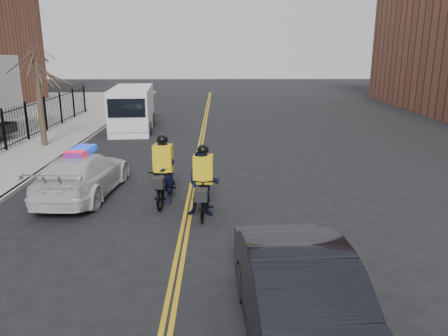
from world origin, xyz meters
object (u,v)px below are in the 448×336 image
cargo_van (132,110)px  cyclist_near (164,180)px  cyclist_far (203,188)px  dark_sedan (303,304)px  police_cruiser (83,174)px

cargo_van → cyclist_near: 13.23m
cyclist_far → cargo_van: bearing=111.5°
dark_sedan → police_cruiser: bearing=122.8°
cargo_van → cyclist_far: bearing=-76.6°
dark_sedan → cargo_van: bearing=104.1°
dark_sedan → cyclist_near: (-3.05, 7.01, -0.05)m
police_cruiser → dark_sedan: bearing=130.9°
police_cruiser → cyclist_far: 4.45m
police_cruiser → cargo_van: 12.02m
cyclist_far → cyclist_near: bearing=142.2°
cyclist_near → cargo_van: bearing=110.2°
dark_sedan → cyclist_near: bearing=109.6°
cyclist_near → cyclist_far: 1.69m
dark_sedan → cyclist_far: (-1.78, 5.91, 0.02)m
police_cruiser → cyclist_near: (2.76, -0.78, 0.04)m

